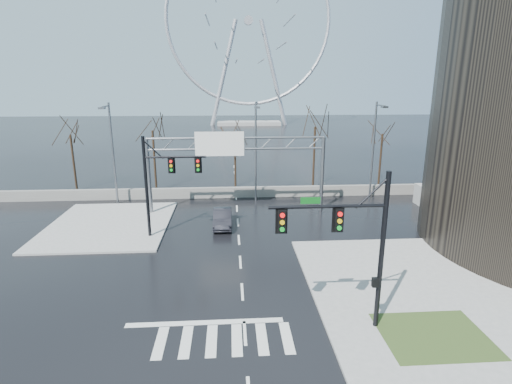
{
  "coord_description": "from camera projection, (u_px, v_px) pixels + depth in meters",
  "views": [
    {
      "loc": [
        -0.57,
        -20.96,
        11.81
      ],
      "look_at": [
        1.3,
        7.41,
        4.0
      ],
      "focal_mm": 28.0,
      "sensor_mm": 36.0,
      "label": 1
    }
  ],
  "objects": [
    {
      "name": "grass_strip",
      "position": [
        434.0,
        335.0,
        19.05
      ],
      "size": [
        5.0,
        4.0,
        0.02
      ],
      "primitive_type": "cube",
      "color": "#30441C",
      "rests_on": "sidewalk_near"
    },
    {
      "name": "signal_mast_far",
      "position": [
        161.0,
        178.0,
        30.3
      ],
      "size": [
        4.72,
        0.41,
        8.0
      ],
      "color": "black",
      "rests_on": "ground"
    },
    {
      "name": "streetlight_mid",
      "position": [
        256.0,
        145.0,
        39.37
      ],
      "size": [
        0.5,
        2.55,
        10.0
      ],
      "color": "slate",
      "rests_on": "ground"
    },
    {
      "name": "tree_far_left",
      "position": [
        71.0,
        141.0,
        43.81
      ],
      "size": [
        3.5,
        3.5,
        7.0
      ],
      "color": "black",
      "rests_on": "ground"
    },
    {
      "name": "sidewalk_right_ext",
      "position": [
        395.0,
        270.0,
        25.87
      ],
      "size": [
        12.0,
        10.0,
        0.15
      ],
      "primitive_type": "cube",
      "color": "gray",
      "rests_on": "ground"
    },
    {
      "name": "signal_mast_near",
      "position": [
        355.0,
        238.0,
        18.48
      ],
      "size": [
        5.52,
        0.41,
        8.0
      ],
      "color": "black",
      "rests_on": "ground"
    },
    {
      "name": "tree_far_right",
      "position": [
        382.0,
        140.0,
        46.06
      ],
      "size": [
        3.4,
        3.4,
        6.8
      ],
      "color": "black",
      "rests_on": "ground"
    },
    {
      "name": "ground",
      "position": [
        242.0,
        292.0,
        23.33
      ],
      "size": [
        260.0,
        260.0,
        0.0
      ],
      "primitive_type": "plane",
      "color": "black",
      "rests_on": "ground"
    },
    {
      "name": "car",
      "position": [
        223.0,
        218.0,
        33.87
      ],
      "size": [
        1.55,
        4.38,
        1.44
      ],
      "primitive_type": "imported",
      "rotation": [
        0.0,
        0.0,
        -0.0
      ],
      "color": "black",
      "rests_on": "ground"
    },
    {
      "name": "streetlight_right",
      "position": [
        375.0,
        144.0,
        40.13
      ],
      "size": [
        0.5,
        2.55,
        10.0
      ],
      "color": "slate",
      "rests_on": "ground"
    },
    {
      "name": "tree_center",
      "position": [
        235.0,
        143.0,
        45.53
      ],
      "size": [
        3.25,
        3.25,
        6.5
      ],
      "color": "black",
      "rests_on": "ground"
    },
    {
      "name": "streetlight_left",
      "position": [
        111.0,
        146.0,
        38.49
      ],
      "size": [
        0.5,
        2.55,
        10.0
      ],
      "color": "slate",
      "rests_on": "ground"
    },
    {
      "name": "tree_left",
      "position": [
        153.0,
        138.0,
        43.79
      ],
      "size": [
        3.75,
        3.75,
        7.5
      ],
      "color": "black",
      "rests_on": "ground"
    },
    {
      "name": "tree_right",
      "position": [
        315.0,
        134.0,
        44.86
      ],
      "size": [
        3.9,
        3.9,
        7.8
      ],
      "color": "black",
      "rests_on": "ground"
    },
    {
      "name": "sign_gantry",
      "position": [
        232.0,
        158.0,
        36.33
      ],
      "size": [
        16.36,
        0.4,
        7.6
      ],
      "color": "slate",
      "rests_on": "ground"
    },
    {
      "name": "barrier_wall",
      "position": [
        236.0,
        192.0,
        42.43
      ],
      "size": [
        52.0,
        0.5,
        1.1
      ],
      "primitive_type": "cube",
      "color": "slate",
      "rests_on": "ground"
    },
    {
      "name": "sidewalk_far",
      "position": [
        109.0,
        224.0,
        34.16
      ],
      "size": [
        10.0,
        12.0,
        0.15
      ],
      "primitive_type": "cube",
      "color": "gray",
      "rests_on": "ground"
    },
    {
      "name": "ferris_wheel",
      "position": [
        248.0,
        28.0,
        108.13
      ],
      "size": [
        45.0,
        6.0,
        50.91
      ],
      "color": "gray",
      "rests_on": "ground"
    }
  ]
}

